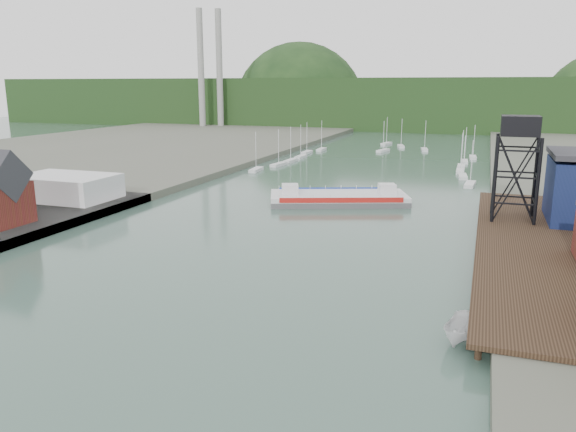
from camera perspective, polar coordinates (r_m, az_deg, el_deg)
The scene contains 9 objects.
ground at distance 51.17m, azimuth -20.14°, elevation -14.01°, with size 600.00×600.00×0.00m, color #334F41.
east_pier at distance 82.42m, azimuth 23.43°, elevation -2.54°, with size 14.00×70.00×2.45m.
white_shed at distance 114.02m, azimuth -21.65°, elevation 2.75°, with size 18.00×12.00×4.50m, color silver.
lift_tower at distance 92.85m, azimuth 22.48°, elevation 7.86°, with size 6.50×6.50×16.00m.
marina_sailboats at distance 176.95m, azimuth 9.46°, elevation 5.77°, with size 57.71×92.65×0.90m.
smokestacks at distance 299.81m, azimuth -7.91°, elevation 14.48°, with size 11.20×8.20×60.00m.
distant_hills at distance 337.78m, azimuth 13.80°, elevation 10.75°, with size 500.00×120.00×80.00m.
chain_ferry at distance 110.38m, azimuth 5.15°, elevation 1.86°, with size 28.43×19.15×3.80m.
motorboat at distance 53.69m, azimuth 17.08°, elevation -11.07°, with size 2.26×6.02×2.32m, color silver.
Camera 1 is at (30.25, -34.46, 22.71)m, focal length 35.00 mm.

